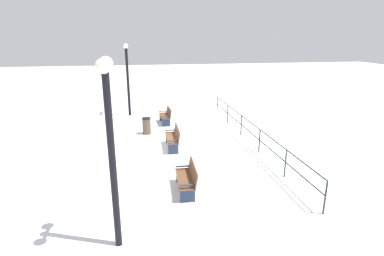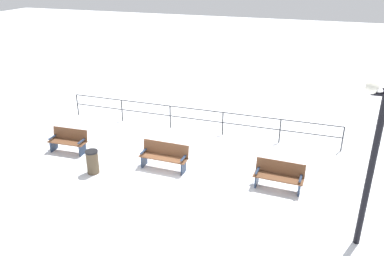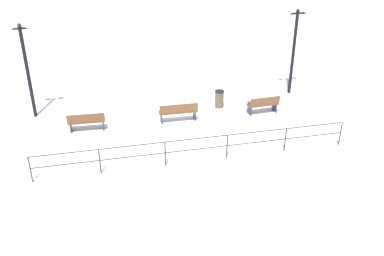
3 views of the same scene
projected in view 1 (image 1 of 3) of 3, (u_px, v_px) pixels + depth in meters
ground_plane at (170, 148)px, 13.30m from camera, size 80.00×80.00×0.00m
bench_nearest at (166, 115)px, 16.91m from camera, size 0.61×1.47×0.88m
bench_second at (174, 137)px, 13.18m from camera, size 0.56×1.70×0.92m
bench_third at (188, 178)px, 9.49m from camera, size 0.61×1.57×0.88m
lamppost_near at (127, 70)px, 18.00m from camera, size 0.26×1.07×4.25m
lamppost_middle at (110, 128)px, 6.33m from camera, size 0.29×0.93×4.28m
waterfront_railing at (250, 129)px, 13.69m from camera, size 0.05×11.75×1.01m
trash_bin at (147, 126)px, 15.08m from camera, size 0.43×0.43×0.83m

